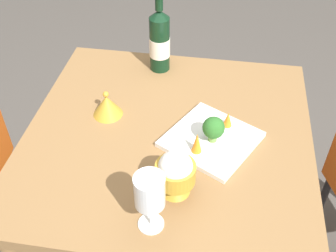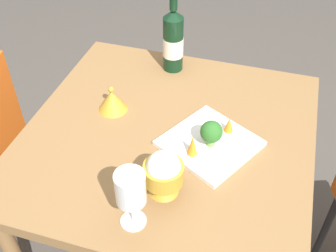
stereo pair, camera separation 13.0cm
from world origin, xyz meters
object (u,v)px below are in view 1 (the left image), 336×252
Objects in this scene: wine_bottle at (160,40)px; rice_bowl_lid at (107,105)px; serving_plate at (211,139)px; broccoli_floret at (214,128)px; rice_bowl at (175,173)px; wine_glass at (150,192)px; carrot_garnish_left at (197,143)px; carrot_garnish_right at (228,119)px.

wine_bottle reaches higher than rice_bowl_lid.
serving_plate is 3.95× the size of broccoli_floret.
broccoli_floret is (0.20, -0.09, -0.01)m from rice_bowl.
carrot_garnish_left is at bearing -18.24° from wine_glass.
wine_glass reaches higher than broccoli_floret.
wine_bottle is 3.62× the size of broccoli_floret.
wine_glass is 0.38m from serving_plate.
carrot_garnish_right is at bearing -24.75° from rice_bowl.
broccoli_floret reaches higher than carrot_garnish_right.
rice_bowl is at bearing -136.97° from rice_bowl_lid.
broccoli_floret reaches higher than carrot_garnish_left.
broccoli_floret is 1.25× the size of carrot_garnish_left.
broccoli_floret is 0.09m from carrot_garnish_right.
serving_plate is at bearing -102.39° from rice_bowl_lid.
carrot_garnish_left is at bearing -114.48° from rice_bowl_lid.
wine_bottle reaches higher than carrot_garnish_right.
wine_glass is 1.79× the size of rice_bowl_lid.
broccoli_floret is at bearing -103.97° from rice_bowl_lid.
rice_bowl_lid is (-0.30, 0.13, -0.08)m from wine_bottle.
carrot_garnish_left is (-0.44, -0.19, -0.07)m from wine_bottle.
wine_glass is 0.29m from carrot_garnish_left.
rice_bowl is at bearing 156.67° from broccoli_floret.
wine_glass reaches higher than serving_plate.
wine_glass is (-0.71, -0.10, 0.01)m from wine_bottle.
rice_bowl_lid is 1.93× the size of carrot_garnish_right.
rice_bowl_lid is 0.34m from carrot_garnish_left.
wine_bottle is at bearing 31.23° from serving_plate.
broccoli_floret is (-0.01, -0.00, 0.06)m from serving_plate.
wine_bottle reaches higher than serving_plate.
rice_bowl_lid is 0.37m from broccoli_floret.
rice_bowl_lid is (0.41, 0.23, -0.09)m from wine_glass.
wine_glass is 0.14m from rice_bowl.
carrot_garnish_left reaches higher than serving_plate.
broccoli_floret is (-0.39, -0.23, -0.06)m from wine_bottle.
broccoli_floret is 0.07m from carrot_garnish_left.
carrot_garnish_left is (-0.14, -0.31, 0.01)m from rice_bowl_lid.
wine_bottle is 0.33m from rice_bowl_lid.
wine_glass reaches higher than rice_bowl_lid.
rice_bowl is 0.40m from rice_bowl_lid.
rice_bowl is 1.65× the size of broccoli_floret.
broccoli_floret is (-0.09, -0.36, 0.03)m from rice_bowl_lid.
rice_bowl is at bearing 155.25° from carrot_garnish_right.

